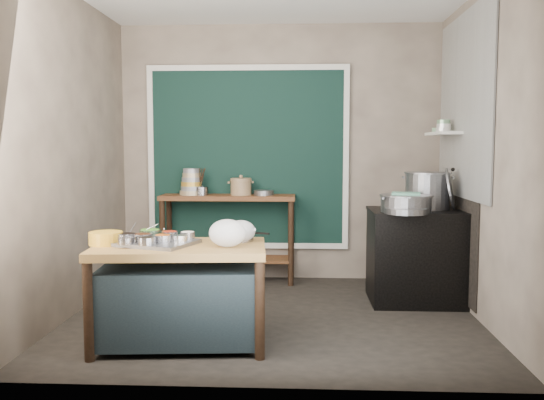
{
  "coord_description": "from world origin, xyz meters",
  "views": [
    {
      "loc": [
        0.24,
        -4.88,
        1.47
      ],
      "look_at": [
        -0.02,
        0.25,
        0.99
      ],
      "focal_mm": 38.0,
      "sensor_mm": 36.0,
      "label": 1
    }
  ],
  "objects_px": {
    "prep_table": "(180,295)",
    "stock_pot": "(427,190)",
    "ceramic_crock": "(241,188)",
    "steamer": "(406,203)",
    "stove_block": "(418,257)",
    "saucepan": "(241,233)",
    "utensil_cup": "(201,191)",
    "back_counter": "(228,238)",
    "condiment_tray": "(152,242)",
    "yellow_basin": "(106,238)"
  },
  "relations": [
    {
      "from": "back_counter",
      "to": "yellow_basin",
      "type": "distance_m",
      "value": 2.16
    },
    {
      "from": "condiment_tray",
      "to": "steamer",
      "type": "bearing_deg",
      "value": 27.87
    },
    {
      "from": "saucepan",
      "to": "ceramic_crock",
      "type": "distance_m",
      "value": 1.86
    },
    {
      "from": "back_counter",
      "to": "saucepan",
      "type": "relative_size",
      "value": 6.82
    },
    {
      "from": "condiment_tray",
      "to": "saucepan",
      "type": "height_order",
      "value": "saucepan"
    },
    {
      "from": "prep_table",
      "to": "ceramic_crock",
      "type": "height_order",
      "value": "ceramic_crock"
    },
    {
      "from": "stove_block",
      "to": "utensil_cup",
      "type": "height_order",
      "value": "utensil_cup"
    },
    {
      "from": "back_counter",
      "to": "saucepan",
      "type": "distance_m",
      "value": 1.88
    },
    {
      "from": "prep_table",
      "to": "utensil_cup",
      "type": "xyz_separation_m",
      "value": [
        -0.18,
        2.0,
        0.62
      ]
    },
    {
      "from": "ceramic_crock",
      "to": "steamer",
      "type": "xyz_separation_m",
      "value": [
        1.6,
        -0.93,
        -0.07
      ]
    },
    {
      "from": "yellow_basin",
      "to": "saucepan",
      "type": "distance_m",
      "value": 1.0
    },
    {
      "from": "condiment_tray",
      "to": "utensil_cup",
      "type": "relative_size",
      "value": 4.0
    },
    {
      "from": "saucepan",
      "to": "prep_table",
      "type": "bearing_deg",
      "value": -133.33
    },
    {
      "from": "prep_table",
      "to": "steamer",
      "type": "bearing_deg",
      "value": 26.39
    },
    {
      "from": "yellow_basin",
      "to": "steamer",
      "type": "distance_m",
      "value": 2.64
    },
    {
      "from": "ceramic_crock",
      "to": "steamer",
      "type": "height_order",
      "value": "ceramic_crock"
    },
    {
      "from": "condiment_tray",
      "to": "stock_pot",
      "type": "xyz_separation_m",
      "value": [
        2.3,
        1.37,
        0.29
      ]
    },
    {
      "from": "saucepan",
      "to": "ceramic_crock",
      "type": "height_order",
      "value": "ceramic_crock"
    },
    {
      "from": "utensil_cup",
      "to": "ceramic_crock",
      "type": "relative_size",
      "value": 0.62
    },
    {
      "from": "back_counter",
      "to": "condiment_tray",
      "type": "height_order",
      "value": "back_counter"
    },
    {
      "from": "utensil_cup",
      "to": "ceramic_crock",
      "type": "distance_m",
      "value": 0.43
    },
    {
      "from": "prep_table",
      "to": "steamer",
      "type": "distance_m",
      "value": 2.23
    },
    {
      "from": "stove_block",
      "to": "yellow_basin",
      "type": "distance_m",
      "value": 2.89
    },
    {
      "from": "stove_block",
      "to": "yellow_basin",
      "type": "height_order",
      "value": "stove_block"
    },
    {
      "from": "prep_table",
      "to": "yellow_basin",
      "type": "bearing_deg",
      "value": 176.16
    },
    {
      "from": "prep_table",
      "to": "stock_pot",
      "type": "relative_size",
      "value": 2.79
    },
    {
      "from": "stove_block",
      "to": "steamer",
      "type": "bearing_deg",
      "value": -129.44
    },
    {
      "from": "saucepan",
      "to": "steamer",
      "type": "distance_m",
      "value": 1.68
    },
    {
      "from": "stove_block",
      "to": "back_counter",
      "type": "bearing_deg",
      "value": 158.98
    },
    {
      "from": "prep_table",
      "to": "steamer",
      "type": "xyz_separation_m",
      "value": [
        1.84,
        1.11,
        0.58
      ]
    },
    {
      "from": "condiment_tray",
      "to": "ceramic_crock",
      "type": "xyz_separation_m",
      "value": [
        0.45,
        2.02,
        0.27
      ]
    },
    {
      "from": "stock_pot",
      "to": "steamer",
      "type": "height_order",
      "value": "stock_pot"
    },
    {
      "from": "utensil_cup",
      "to": "steamer",
      "type": "bearing_deg",
      "value": -23.75
    },
    {
      "from": "stove_block",
      "to": "saucepan",
      "type": "relative_size",
      "value": 4.23
    },
    {
      "from": "condiment_tray",
      "to": "back_counter",
      "type": "bearing_deg",
      "value": 81.25
    },
    {
      "from": "back_counter",
      "to": "prep_table",
      "type": "bearing_deg",
      "value": -92.82
    },
    {
      "from": "condiment_tray",
      "to": "ceramic_crock",
      "type": "height_order",
      "value": "ceramic_crock"
    },
    {
      "from": "condiment_tray",
      "to": "steamer",
      "type": "xyz_separation_m",
      "value": [
        2.05,
        1.08,
        0.2
      ]
    },
    {
      "from": "prep_table",
      "to": "saucepan",
      "type": "distance_m",
      "value": 0.64
    },
    {
      "from": "condiment_tray",
      "to": "steamer",
      "type": "distance_m",
      "value": 2.33
    },
    {
      "from": "prep_table",
      "to": "saucepan",
      "type": "bearing_deg",
      "value": 21.11
    },
    {
      "from": "ceramic_crock",
      "to": "steamer",
      "type": "bearing_deg",
      "value": -30.2
    },
    {
      "from": "stove_block",
      "to": "steamer",
      "type": "height_order",
      "value": "steamer"
    },
    {
      "from": "saucepan",
      "to": "steamer",
      "type": "xyz_separation_m",
      "value": [
        1.41,
        0.9,
        0.15
      ]
    },
    {
      "from": "saucepan",
      "to": "steamer",
      "type": "bearing_deg",
      "value": 53.44
    },
    {
      "from": "prep_table",
      "to": "saucepan",
      "type": "relative_size",
      "value": 5.88
    },
    {
      "from": "utensil_cup",
      "to": "steamer",
      "type": "xyz_separation_m",
      "value": [
        2.02,
        -0.89,
        -0.04
      ]
    },
    {
      "from": "prep_table",
      "to": "saucepan",
      "type": "height_order",
      "value": "saucepan"
    },
    {
      "from": "stock_pot",
      "to": "condiment_tray",
      "type": "bearing_deg",
      "value": -149.31
    },
    {
      "from": "ceramic_crock",
      "to": "stock_pot",
      "type": "relative_size",
      "value": 0.54
    }
  ]
}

